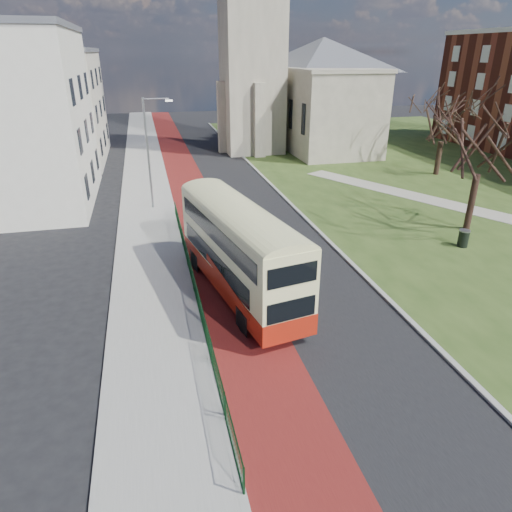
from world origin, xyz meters
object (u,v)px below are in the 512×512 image
object	(u,v)px
bus	(239,247)
winter_tree_near	(487,127)
winter_tree_far	(445,115)
litter_bin	(463,238)
streetlamp	(150,148)

from	to	relation	value
bus	winter_tree_near	size ratio (longest dim) A/B	1.12
winter_tree_far	litter_bin	distance (m)	19.52
winter_tree_far	litter_bin	xyz separation A→B (m)	(-9.05, -16.52, -5.10)
winter_tree_near	winter_tree_far	distance (m)	15.59
bus	litter_bin	xyz separation A→B (m)	(14.58, 2.61, -1.95)
litter_bin	winter_tree_far	bearing A→B (deg)	61.28
streetlamp	winter_tree_near	xyz separation A→B (m)	(20.36, -9.62, 2.17)
bus	winter_tree_far	bearing A→B (deg)	28.24
winter_tree_far	streetlamp	bearing A→B (deg)	-170.94
bus	streetlamp	bearing A→B (deg)	92.88
streetlamp	bus	xyz separation A→B (m)	(3.58, -14.79, -2.06)
streetlamp	bus	world-z (taller)	streetlamp
bus	winter_tree_far	size ratio (longest dim) A/B	1.34
winter_tree_near	winter_tree_far	size ratio (longest dim) A/B	1.19
litter_bin	winter_tree_near	bearing A→B (deg)	49.50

